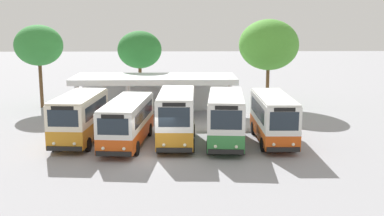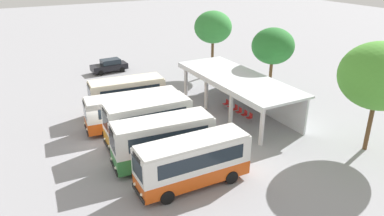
% 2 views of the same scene
% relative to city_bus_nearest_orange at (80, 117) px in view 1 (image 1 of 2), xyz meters
% --- Properties ---
extents(ground_plane, '(180.00, 180.00, 0.00)m').
position_rel_city_bus_nearest_orange_xyz_m(ground_plane, '(5.11, -3.51, -1.79)').
color(ground_plane, '#939399').
extents(city_bus_nearest_orange, '(2.83, 6.89, 3.24)m').
position_rel_city_bus_nearest_orange_xyz_m(city_bus_nearest_orange, '(0.00, 0.00, 0.00)').
color(city_bus_nearest_orange, black).
rests_on(city_bus_nearest_orange, ground).
extents(city_bus_second_in_row, '(3.00, 8.05, 2.95)m').
position_rel_city_bus_nearest_orange_xyz_m(city_bus_second_in_row, '(3.23, -0.59, -0.14)').
color(city_bus_second_in_row, black).
rests_on(city_bus_second_in_row, ground).
extents(city_bus_middle_cream, '(2.57, 6.59, 3.50)m').
position_rel_city_bus_nearest_orange_xyz_m(city_bus_middle_cream, '(6.46, -0.57, 0.13)').
color(city_bus_middle_cream, black).
rests_on(city_bus_middle_cream, ground).
extents(city_bus_fourth_amber, '(2.83, 7.13, 3.38)m').
position_rel_city_bus_nearest_orange_xyz_m(city_bus_fourth_amber, '(9.69, -0.78, 0.07)').
color(city_bus_fourth_amber, black).
rests_on(city_bus_fourth_amber, ground).
extents(city_bus_fifth_blue, '(2.32, 7.34, 3.18)m').
position_rel_city_bus_nearest_orange_xyz_m(city_bus_fifth_blue, '(12.92, -0.22, -0.03)').
color(city_bus_fifth_blue, black).
rests_on(city_bus_fifth_blue, ground).
extents(terminal_canopy, '(13.70, 5.05, 3.40)m').
position_rel_city_bus_nearest_orange_xyz_m(terminal_canopy, '(4.55, 9.45, 0.80)').
color(terminal_canopy, silver).
rests_on(terminal_canopy, ground).
extents(waiting_chair_end_by_column, '(0.46, 0.46, 0.86)m').
position_rel_city_bus_nearest_orange_xyz_m(waiting_chair_end_by_column, '(3.46, 8.55, -1.27)').
color(waiting_chair_end_by_column, slate).
rests_on(waiting_chair_end_by_column, ground).
extents(waiting_chair_second_from_end, '(0.46, 0.46, 0.86)m').
position_rel_city_bus_nearest_orange_xyz_m(waiting_chair_second_from_end, '(4.18, 8.57, -1.27)').
color(waiting_chair_second_from_end, slate).
rests_on(waiting_chair_second_from_end, ground).
extents(waiting_chair_middle_seat, '(0.46, 0.46, 0.86)m').
position_rel_city_bus_nearest_orange_xyz_m(waiting_chair_middle_seat, '(4.91, 8.57, -1.27)').
color(waiting_chair_middle_seat, slate).
rests_on(waiting_chair_middle_seat, ground).
extents(waiting_chair_fourth_seat, '(0.46, 0.46, 0.86)m').
position_rel_city_bus_nearest_orange_xyz_m(waiting_chair_fourth_seat, '(5.63, 8.51, -1.27)').
color(waiting_chair_fourth_seat, slate).
rests_on(waiting_chair_fourth_seat, ground).
extents(waiting_chair_fifth_seat, '(0.46, 0.46, 0.86)m').
position_rel_city_bus_nearest_orange_xyz_m(waiting_chair_fifth_seat, '(6.35, 8.58, -1.27)').
color(waiting_chair_fifth_seat, slate).
rests_on(waiting_chair_fifth_seat, ground).
extents(waiting_chair_far_end_seat, '(0.46, 0.46, 0.86)m').
position_rel_city_bus_nearest_orange_xyz_m(waiting_chair_far_end_seat, '(7.08, 8.60, -1.27)').
color(waiting_chair_far_end_seat, slate).
rests_on(waiting_chair_far_end_seat, ground).
extents(roadside_tree_behind_canopy, '(4.18, 4.18, 7.05)m').
position_rel_city_bus_nearest_orange_xyz_m(roadside_tree_behind_canopy, '(2.86, 14.20, 3.46)').
color(roadside_tree_behind_canopy, brown).
rests_on(roadside_tree_behind_canopy, ground).
extents(roadside_tree_east_of_canopy, '(5.59, 5.59, 8.14)m').
position_rel_city_bus_nearest_orange_xyz_m(roadside_tree_east_of_canopy, '(15.02, 13.37, 3.96)').
color(roadside_tree_east_of_canopy, brown).
rests_on(roadside_tree_east_of_canopy, ground).
extents(roadside_tree_west_of_canopy, '(4.38, 4.38, 7.63)m').
position_rel_city_bus_nearest_orange_xyz_m(roadside_tree_west_of_canopy, '(-6.24, 12.88, 3.96)').
color(roadside_tree_west_of_canopy, brown).
rests_on(roadside_tree_west_of_canopy, ground).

